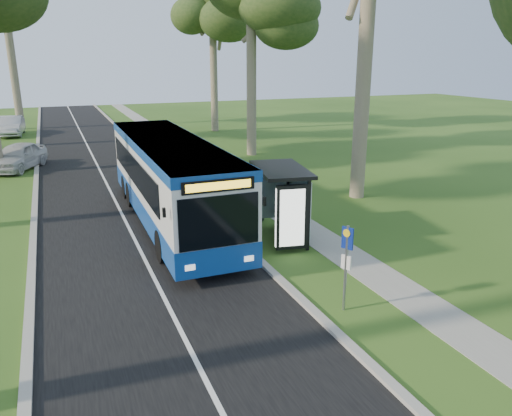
{
  "coord_description": "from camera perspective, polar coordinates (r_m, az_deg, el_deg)",
  "views": [
    {
      "loc": [
        -5.93,
        -13.8,
        6.57
      ],
      "look_at": [
        0.25,
        1.25,
        1.6
      ],
      "focal_mm": 35.0,
      "sensor_mm": 36.0,
      "label": 1
    }
  ],
  "objects": [
    {
      "name": "car_white",
      "position": [
        33.3,
        -25.57,
        5.35
      ],
      "size": [
        3.69,
        5.07,
        1.6
      ],
      "primitive_type": "imported",
      "rotation": [
        0.0,
        0.0,
        -0.43
      ],
      "color": "silver",
      "rests_on": "ground"
    },
    {
      "name": "road",
      "position": [
        24.81,
        -15.89,
        0.99
      ],
      "size": [
        7.0,
        100.0,
        0.02
      ],
      "primitive_type": "cube",
      "color": "black",
      "rests_on": "ground"
    },
    {
      "name": "centre_line",
      "position": [
        24.81,
        -15.89,
        1.01
      ],
      "size": [
        0.12,
        100.0,
        0.0
      ],
      "primitive_type": "cube",
      "color": "white",
      "rests_on": "road"
    },
    {
      "name": "ground",
      "position": [
        16.4,
        0.86,
        -6.64
      ],
      "size": [
        120.0,
        120.0,
        0.0
      ],
      "primitive_type": "plane",
      "color": "#2D4F18",
      "rests_on": "ground"
    },
    {
      "name": "car_silver",
      "position": [
        48.25,
        -26.16,
        8.42
      ],
      "size": [
        2.04,
        5.04,
        1.63
      ],
      "primitive_type": "imported",
      "rotation": [
        0.0,
        0.0,
        -0.06
      ],
      "color": "#A9ACB1",
      "rests_on": "ground"
    },
    {
      "name": "bus_stop_sign",
      "position": [
        13.31,
        10.28,
        -5.67
      ],
      "size": [
        0.17,
        0.32,
        2.4
      ],
      "rotation": [
        0.0,
        0.0,
        0.42
      ],
      "color": "gray",
      "rests_on": "ground"
    },
    {
      "name": "tree_east_d",
      "position": [
        46.09,
        -5.01,
        21.18
      ],
      "size": [
        5.2,
        5.2,
        13.48
      ],
      "color": "#7A6B56",
      "rests_on": "ground"
    },
    {
      "name": "kerb_west",
      "position": [
        24.7,
        -23.96,
        0.2
      ],
      "size": [
        0.25,
        100.0,
        0.12
      ],
      "primitive_type": "cube",
      "color": "#9E9B93",
      "rests_on": "ground"
    },
    {
      "name": "bus",
      "position": [
        20.35,
        -9.76,
        3.09
      ],
      "size": [
        2.79,
        12.9,
        3.41
      ],
      "rotation": [
        0.0,
        0.0,
        -0.01
      ],
      "color": "white",
      "rests_on": "ground"
    },
    {
      "name": "footpath",
      "position": [
        26.26,
        -1.7,
        2.51
      ],
      "size": [
        1.5,
        100.0,
        0.02
      ],
      "primitive_type": "cube",
      "color": "gray",
      "rests_on": "ground"
    },
    {
      "name": "kerb_east",
      "position": [
        25.38,
        -8.05,
        1.95
      ],
      "size": [
        0.25,
        100.0,
        0.12
      ],
      "primitive_type": "cube",
      "color": "#9E9B93",
      "rests_on": "ground"
    },
    {
      "name": "litter_bin",
      "position": [
        20.73,
        0.28,
        -0.19
      ],
      "size": [
        0.51,
        0.51,
        0.89
      ],
      "rotation": [
        0.0,
        0.0,
        -0.17
      ],
      "color": "black",
      "rests_on": "ground"
    },
    {
      "name": "bus_shelter",
      "position": [
        17.89,
        3.87,
        1.88
      ],
      "size": [
        2.24,
        3.41,
        2.71
      ],
      "rotation": [
        0.0,
        0.0,
        -0.18
      ],
      "color": "black",
      "rests_on": "ground"
    }
  ]
}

